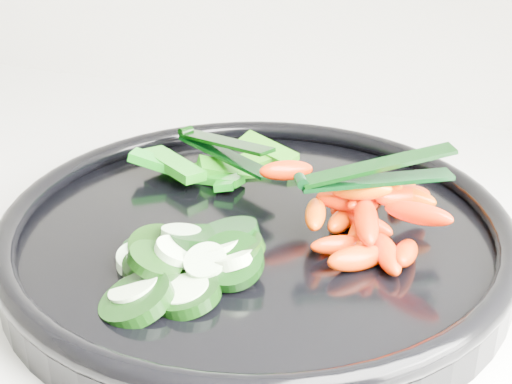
% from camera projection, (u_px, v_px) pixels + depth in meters
% --- Properties ---
extents(veggie_tray, '(0.45, 0.45, 0.04)m').
position_uv_depth(veggie_tray, '(256.00, 234.00, 0.53)').
color(veggie_tray, black).
rests_on(veggie_tray, counter).
extents(cucumber_pile, '(0.12, 0.13, 0.04)m').
position_uv_depth(cucumber_pile, '(181.00, 260.00, 0.47)').
color(cucumber_pile, black).
rests_on(cucumber_pile, veggie_tray).
extents(carrot_pile, '(0.15, 0.17, 0.05)m').
position_uv_depth(carrot_pile, '(368.00, 212.00, 0.51)').
color(carrot_pile, '#FF4300').
rests_on(carrot_pile, veggie_tray).
extents(pepper_pile, '(0.13, 0.10, 0.04)m').
position_uv_depth(pepper_pile, '(210.00, 167.00, 0.60)').
color(pepper_pile, '#0A700E').
rests_on(pepper_pile, veggie_tray).
extents(tong_carrot, '(0.10, 0.07, 0.02)m').
position_uv_depth(tong_carrot, '(373.00, 173.00, 0.49)').
color(tong_carrot, black).
rests_on(tong_carrot, carrot_pile).
extents(tong_pepper, '(0.11, 0.07, 0.02)m').
position_uv_depth(tong_pepper, '(222.00, 147.00, 0.60)').
color(tong_pepper, black).
rests_on(tong_pepper, pepper_pile).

